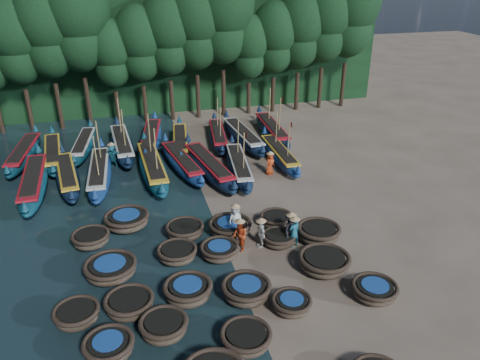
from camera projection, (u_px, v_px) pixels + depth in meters
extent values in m
plane|color=gray|center=(222.00, 240.00, 23.65)|extent=(120.00, 120.00, 0.00)
cube|color=black|center=(163.00, 54.00, 41.97)|extent=(40.00, 3.00, 10.00)
ellipsoid|color=brown|center=(109.00, 349.00, 16.65)|extent=(2.02, 2.02, 0.65)
torus|color=#3C2E23|center=(108.00, 342.00, 16.52)|extent=(1.88, 1.88, 0.20)
cylinder|color=black|center=(108.00, 342.00, 16.50)|extent=(1.41, 1.41, 0.06)
cylinder|color=#1B4795|center=(108.00, 341.00, 16.49)|extent=(1.08, 1.08, 0.04)
ellipsoid|color=brown|center=(164.00, 329.00, 17.55)|extent=(1.73, 1.73, 0.68)
torus|color=#3C2E23|center=(163.00, 322.00, 17.41)|extent=(1.89, 1.89, 0.20)
cylinder|color=black|center=(163.00, 321.00, 17.39)|extent=(1.41, 1.41, 0.06)
ellipsoid|color=brown|center=(246.00, 340.00, 17.07)|extent=(2.31, 2.31, 0.63)
torus|color=#3C2E23|center=(246.00, 334.00, 16.94)|extent=(1.93, 1.93, 0.19)
cylinder|color=black|center=(246.00, 333.00, 16.92)|extent=(1.46, 1.46, 0.06)
ellipsoid|color=brown|center=(291.00, 305.00, 18.79)|extent=(1.66, 1.66, 0.57)
torus|color=#3C2E23|center=(292.00, 300.00, 18.67)|extent=(1.66, 1.66, 0.17)
cylinder|color=black|center=(292.00, 299.00, 18.66)|extent=(1.25, 1.25, 0.05)
cylinder|color=#1B4795|center=(292.00, 299.00, 18.64)|extent=(0.96, 0.96, 0.03)
ellipsoid|color=brown|center=(374.00, 292.00, 19.54)|extent=(2.03, 2.03, 0.59)
torus|color=#3C2E23|center=(375.00, 286.00, 19.42)|extent=(1.96, 1.96, 0.18)
cylinder|color=black|center=(375.00, 286.00, 19.40)|extent=(1.49, 1.49, 0.05)
cylinder|color=#1B4795|center=(375.00, 285.00, 19.39)|extent=(1.15, 1.15, 0.04)
ellipsoid|color=brown|center=(77.00, 316.00, 18.19)|extent=(2.15, 2.15, 0.61)
torus|color=#3C2E23|center=(76.00, 310.00, 18.07)|extent=(1.84, 1.84, 0.19)
cylinder|color=black|center=(76.00, 310.00, 18.05)|extent=(1.39, 1.39, 0.06)
ellipsoid|color=brown|center=(130.00, 306.00, 18.72)|extent=(2.48, 2.48, 0.65)
torus|color=#3C2E23|center=(129.00, 299.00, 18.58)|extent=(2.03, 2.03, 0.20)
cylinder|color=black|center=(129.00, 299.00, 18.57)|extent=(1.53, 1.53, 0.06)
ellipsoid|color=brown|center=(188.00, 292.00, 19.39)|extent=(2.26, 2.26, 0.72)
torus|color=#3C2E23|center=(188.00, 286.00, 19.24)|extent=(2.08, 2.08, 0.22)
cylinder|color=black|center=(188.00, 285.00, 19.23)|extent=(1.56, 1.56, 0.07)
cylinder|color=#1B4795|center=(188.00, 284.00, 19.21)|extent=(1.20, 1.20, 0.04)
ellipsoid|color=brown|center=(246.00, 292.00, 19.43)|extent=(2.52, 2.52, 0.71)
torus|color=#3C2E23|center=(246.00, 285.00, 19.28)|extent=(2.11, 2.11, 0.22)
cylinder|color=black|center=(246.00, 285.00, 19.27)|extent=(1.59, 1.59, 0.06)
cylinder|color=#1B4795|center=(246.00, 284.00, 19.25)|extent=(1.22, 1.22, 0.04)
ellipsoid|color=brown|center=(324.00, 264.00, 21.23)|extent=(2.89, 2.89, 0.70)
torus|color=#3C2E23|center=(325.00, 258.00, 21.09)|extent=(2.39, 2.39, 0.21)
cylinder|color=black|center=(325.00, 257.00, 21.07)|extent=(1.83, 1.83, 0.06)
ellipsoid|color=brown|center=(111.00, 270.00, 20.78)|extent=(2.74, 2.74, 0.69)
torus|color=#3C2E23|center=(110.00, 264.00, 20.64)|extent=(2.36, 2.36, 0.21)
cylinder|color=black|center=(110.00, 264.00, 20.62)|extent=(1.80, 1.80, 0.06)
cylinder|color=#1B4795|center=(110.00, 263.00, 20.60)|extent=(1.39, 1.39, 0.04)
ellipsoid|color=brown|center=(177.00, 255.00, 21.94)|extent=(2.33, 2.33, 0.62)
torus|color=#3C2E23|center=(177.00, 249.00, 21.82)|extent=(1.91, 1.91, 0.19)
cylinder|color=black|center=(177.00, 249.00, 21.80)|extent=(1.45, 1.45, 0.06)
ellipsoid|color=brown|center=(220.00, 252.00, 22.11)|extent=(1.87, 1.87, 0.63)
torus|color=#3C2E23|center=(220.00, 247.00, 21.98)|extent=(1.88, 1.88, 0.19)
cylinder|color=black|center=(220.00, 246.00, 21.97)|extent=(1.41, 1.41, 0.06)
cylinder|color=#1B4795|center=(219.00, 246.00, 21.95)|extent=(1.09, 1.09, 0.04)
ellipsoid|color=brown|center=(279.00, 240.00, 23.12)|extent=(1.69, 1.69, 0.57)
torus|color=#3C2E23|center=(279.00, 235.00, 23.00)|extent=(1.72, 1.72, 0.17)
cylinder|color=black|center=(279.00, 235.00, 22.99)|extent=(1.29, 1.29, 0.05)
ellipsoid|color=brown|center=(318.00, 234.00, 23.43)|extent=(2.52, 2.52, 0.73)
torus|color=#3C2E23|center=(319.00, 229.00, 23.29)|extent=(2.20, 2.20, 0.22)
cylinder|color=black|center=(319.00, 228.00, 23.27)|extent=(1.66, 1.66, 0.07)
ellipsoid|color=brown|center=(91.00, 240.00, 23.03)|extent=(1.74, 1.74, 0.65)
torus|color=#3C2E23|center=(90.00, 235.00, 22.89)|extent=(1.89, 1.89, 0.20)
cylinder|color=black|center=(90.00, 234.00, 22.88)|extent=(1.42, 1.42, 0.06)
ellipsoid|color=brown|center=(127.00, 222.00, 24.55)|extent=(2.66, 2.66, 0.73)
torus|color=#3C2E23|center=(126.00, 216.00, 24.40)|extent=(2.37, 2.37, 0.22)
cylinder|color=black|center=(126.00, 215.00, 24.38)|extent=(1.80, 1.80, 0.07)
cylinder|color=#1B4795|center=(126.00, 214.00, 24.36)|extent=(1.39, 1.39, 0.04)
ellipsoid|color=brown|center=(185.00, 231.00, 23.77)|extent=(1.83, 1.83, 0.63)
torus|color=#3C2E23|center=(185.00, 226.00, 23.64)|extent=(1.98, 1.98, 0.19)
cylinder|color=black|center=(185.00, 226.00, 23.62)|extent=(1.50, 1.50, 0.06)
ellipsoid|color=brown|center=(230.00, 229.00, 23.99)|extent=(2.19, 2.19, 0.66)
torus|color=#3C2E23|center=(230.00, 223.00, 23.86)|extent=(2.23, 2.23, 0.20)
cylinder|color=black|center=(230.00, 223.00, 23.84)|extent=(1.70, 1.70, 0.06)
cylinder|color=#1B4795|center=(230.00, 222.00, 23.82)|extent=(1.31, 1.31, 0.04)
ellipsoid|color=brown|center=(276.00, 221.00, 24.75)|extent=(1.92, 1.92, 0.61)
torus|color=#3C2E23|center=(276.00, 216.00, 24.62)|extent=(1.78, 1.78, 0.18)
cylinder|color=black|center=(276.00, 215.00, 24.61)|extent=(1.33, 1.33, 0.06)
ellipsoid|color=#0F4959|center=(34.00, 183.00, 28.33)|extent=(1.88, 8.74, 1.09)
cone|color=#0F4959|center=(38.00, 147.00, 31.68)|extent=(0.48, 0.48, 0.65)
cone|color=#0F4959|center=(24.00, 206.00, 24.39)|extent=(0.48, 0.48, 0.54)
cube|color=#AD1521|center=(32.00, 176.00, 28.13)|extent=(1.38, 6.77, 0.13)
cube|color=black|center=(32.00, 175.00, 28.09)|extent=(1.06, 5.89, 0.11)
ellipsoid|color=#0F1D38|center=(67.00, 177.00, 29.30)|extent=(2.43, 7.75, 0.95)
cone|color=#0F1D38|center=(62.00, 147.00, 32.12)|extent=(0.42, 0.42, 0.57)
cone|color=#0F1D38|center=(71.00, 194.00, 25.96)|extent=(0.42, 0.42, 0.48)
cube|color=gold|center=(66.00, 171.00, 29.12)|extent=(1.82, 6.00, 0.11)
cube|color=black|center=(66.00, 170.00, 29.09)|extent=(1.46, 5.21, 0.10)
ellipsoid|color=navy|center=(99.00, 174.00, 29.61)|extent=(1.80, 8.35, 1.04)
cone|color=navy|center=(101.00, 141.00, 32.88)|extent=(0.46, 0.46, 0.62)
cone|color=navy|center=(94.00, 193.00, 25.78)|extent=(0.46, 0.46, 0.52)
cube|color=silver|center=(98.00, 167.00, 29.42)|extent=(1.33, 6.47, 0.12)
cube|color=black|center=(98.00, 166.00, 29.39)|extent=(1.02, 5.63, 0.10)
cylinder|color=#997F4C|center=(99.00, 142.00, 30.01)|extent=(0.07, 0.25, 2.91)
cylinder|color=#997F4C|center=(96.00, 159.00, 27.54)|extent=(0.07, 0.25, 2.91)
plane|color=red|center=(96.00, 138.00, 27.03)|extent=(0.00, 0.36, 0.36)
ellipsoid|color=#0F4959|center=(153.00, 168.00, 30.34)|extent=(1.95, 8.80, 1.09)
cone|color=#0F4959|center=(144.00, 136.00, 33.70)|extent=(0.48, 0.48, 0.66)
cone|color=#0F4959|center=(162.00, 187.00, 26.39)|extent=(0.48, 0.48, 0.55)
cube|color=gold|center=(152.00, 161.00, 30.14)|extent=(1.44, 6.82, 0.13)
cube|color=black|center=(152.00, 160.00, 30.10)|extent=(1.10, 5.93, 0.11)
cylinder|color=#997F4C|center=(149.00, 136.00, 30.74)|extent=(0.08, 0.26, 3.06)
cylinder|color=#997F4C|center=(156.00, 152.00, 28.20)|extent=(0.08, 0.26, 3.06)
plane|color=red|center=(157.00, 131.00, 27.67)|extent=(0.00, 0.38, 0.38)
ellipsoid|color=navy|center=(182.00, 163.00, 31.19)|extent=(2.72, 7.93, 0.98)
cone|color=navy|center=(165.00, 136.00, 34.03)|extent=(0.43, 0.43, 0.59)
cone|color=navy|center=(201.00, 177.00, 27.81)|extent=(0.43, 0.43, 0.49)
cube|color=#AD1521|center=(181.00, 157.00, 31.01)|extent=(2.04, 6.13, 0.12)
cube|color=black|center=(181.00, 156.00, 30.97)|extent=(1.65, 5.32, 0.10)
ellipsoid|color=#0F1D38|center=(209.00, 167.00, 30.52)|extent=(2.94, 8.59, 1.06)
cone|color=#0F1D38|center=(188.00, 137.00, 33.60)|extent=(0.46, 0.46, 0.63)
cone|color=#0F1D38|center=(234.00, 183.00, 26.87)|extent=(0.46, 0.46, 0.53)
cube|color=#AD1521|center=(209.00, 161.00, 30.33)|extent=(2.21, 6.64, 0.13)
cube|color=black|center=(208.00, 159.00, 30.29)|extent=(1.79, 5.76, 0.11)
ellipsoid|color=#0F1D38|center=(239.00, 167.00, 30.61)|extent=(2.33, 7.91, 0.97)
cone|color=#0F1D38|center=(232.00, 138.00, 33.73)|extent=(0.43, 0.43, 0.58)
cone|color=#0F1D38|center=(248.00, 184.00, 26.96)|extent=(0.43, 0.43, 0.49)
cube|color=silver|center=(239.00, 161.00, 30.43)|extent=(1.74, 6.12, 0.12)
cube|color=black|center=(239.00, 160.00, 30.40)|extent=(1.39, 5.32, 0.10)
cylinder|color=#997F4C|center=(238.00, 138.00, 30.99)|extent=(0.07, 0.23, 2.73)
cylinder|color=#997F4C|center=(244.00, 153.00, 28.64)|extent=(0.07, 0.23, 2.73)
plane|color=red|center=(246.00, 135.00, 28.14)|extent=(0.00, 0.34, 0.34)
ellipsoid|color=navy|center=(279.00, 155.00, 32.49)|extent=(1.46, 7.56, 0.94)
cone|color=navy|center=(265.00, 129.00, 35.44)|extent=(0.42, 0.42, 0.57)
cone|color=navy|center=(298.00, 169.00, 29.03)|extent=(0.42, 0.42, 0.47)
cube|color=gold|center=(280.00, 150.00, 32.32)|extent=(1.07, 5.86, 0.11)
cube|color=black|center=(280.00, 149.00, 32.29)|extent=(0.81, 5.10, 0.09)
cylinder|color=#997F4C|center=(276.00, 129.00, 32.85)|extent=(0.07, 0.22, 2.64)
cylinder|color=#997F4C|center=(289.00, 142.00, 30.62)|extent=(0.07, 0.22, 2.64)
plane|color=red|center=(291.00, 125.00, 30.15)|extent=(0.00, 0.33, 0.33)
ellipsoid|color=#0F4959|center=(24.00, 154.00, 32.55)|extent=(2.18, 8.03, 0.99)
cone|color=#0F4959|center=(35.00, 127.00, 35.71)|extent=(0.44, 0.44, 0.59)
cone|color=#0F4959|center=(6.00, 169.00, 28.85)|extent=(0.44, 0.44, 0.50)
cube|color=#AD1521|center=(23.00, 149.00, 32.37)|extent=(1.63, 6.22, 0.12)
cube|color=black|center=(23.00, 148.00, 32.34)|extent=(1.29, 5.40, 0.10)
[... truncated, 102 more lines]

